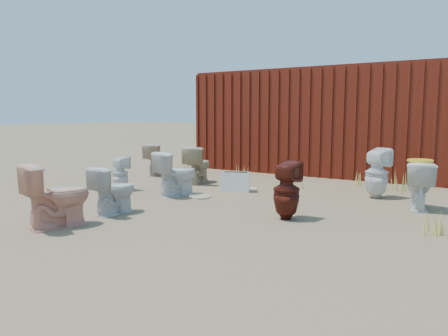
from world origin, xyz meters
The scene contains 21 objects.
ground centered at (0.00, 0.00, 0.00)m, with size 100.00×100.00×0.00m, color brown.
shipping_container centered at (0.00, 5.20, 1.20)m, with size 6.00×2.40×2.40m, color #52170D.
toilet_front_a centered at (-1.02, 0.70, 0.38)m, with size 0.42×0.74×0.75m, color white.
toilet_front_pink centered at (-0.92, -1.73, 0.40)m, with size 0.44×0.78×0.79m, color #EEA589.
toilet_front_c centered at (-0.88, -0.85, 0.33)m, with size 0.37×0.66×0.67m, color silver.
toilet_front_maroon centered at (1.26, 0.16, 0.39)m, with size 0.35×0.36×0.77m, color #51170D.
toilet_back_a centered at (-2.17, 0.51, 0.31)m, with size 0.28×0.29×0.63m, color silver.
toilet_back_beige_left centered at (-2.94, 2.40, 0.36)m, with size 0.40×0.71×0.72m, color #C7AE92.
toilet_back_beige_right centered at (-1.51, 1.98, 0.37)m, with size 0.42×0.73×0.74m, color #BDB08A.
toilet_back_yellowlid centered at (2.62, 1.78, 0.35)m, with size 0.39×0.68×0.70m, color white.
toilet_back_e centered at (1.89, 2.31, 0.41)m, with size 0.37×0.38×0.83m, color white.
yellow_lid centered at (2.62, 1.78, 0.71)m, with size 0.35×0.44×0.03m, color gold.
loose_tank centered at (-0.38, 1.57, 0.17)m, with size 0.50×0.20×0.35m, color white.
loose_lid_near centered at (-0.30, 1.79, 0.01)m, with size 0.38×0.49×0.02m, color beige.
loose_lid_far centered at (-0.61, 0.79, 0.01)m, with size 0.36×0.47×0.02m, color tan.
weed_clump_a centered at (-2.58, 3.11, 0.14)m, with size 0.36×0.36×0.27m, color #B9BB4A.
weed_clump_b centered at (0.35, 2.45, 0.15)m, with size 0.32×0.32×0.29m, color #B9BB4A.
weed_clump_c centered at (2.01, 3.08, 0.18)m, with size 0.36×0.36×0.36m, color #B9BB4A.
weed_clump_d centered at (-1.14, 3.10, 0.14)m, with size 0.30×0.30×0.28m, color #B9BB4A.
weed_clump_e centered at (1.34, 3.50, 0.13)m, with size 0.34×0.34×0.26m, color #B9BB4A.
weed_clump_f centered at (3.04, 0.44, 0.13)m, with size 0.28×0.28×0.26m, color #B9BB4A.
Camera 1 is at (3.64, -5.02, 1.38)m, focal length 35.00 mm.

